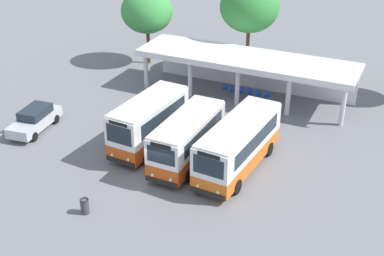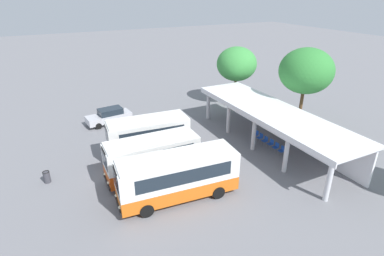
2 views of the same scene
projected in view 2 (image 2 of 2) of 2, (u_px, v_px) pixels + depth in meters
The scene contains 15 objects.
ground_plane at pixel (116, 182), 22.89m from camera, with size 180.00×180.00×0.00m, color slate.
city_bus_nearest_orange at pixel (148, 136), 25.69m from camera, with size 2.71×6.86×3.40m.
city_bus_second_in_row at pixel (152, 156), 22.81m from camera, with size 2.38×7.00×3.16m.
city_bus_middle_cream at pixel (178, 175), 20.45m from camera, with size 2.92×8.23×3.24m.
parked_car_flank at pixel (109, 116), 32.50m from camera, with size 2.29×4.74×1.62m.
terminal_canopy at pixel (277, 118), 27.42m from camera, with size 17.42×4.75×3.40m.
waiting_chair_end_by_column at pixel (256, 134), 29.20m from camera, with size 0.46×0.46×0.86m.
waiting_chair_second_from_end at pixel (260, 137), 28.60m from camera, with size 0.46×0.46×0.86m.
waiting_chair_middle_seat at pixel (265, 140), 28.01m from camera, with size 0.46×0.46×0.86m.
waiting_chair_fourth_seat at pixel (271, 143), 27.46m from camera, with size 0.46×0.46×0.86m.
waiting_chair_fifth_seat at pixel (276, 146), 26.87m from camera, with size 0.46×0.46×0.86m.
waiting_chair_far_end_seat at pixel (282, 150), 26.30m from camera, with size 0.46×0.46×0.86m.
roadside_tree_behind_canopy at pixel (306, 71), 29.23m from camera, with size 5.08×5.08×8.09m.
roadside_tree_west_of_canopy at pixel (237, 64), 36.43m from camera, with size 4.69×4.69×6.92m.
litter_bin_apron at pixel (47, 177), 22.66m from camera, with size 0.49×0.49×0.90m.
Camera 2 is at (19.70, -3.62, 13.03)m, focal length 29.04 mm.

